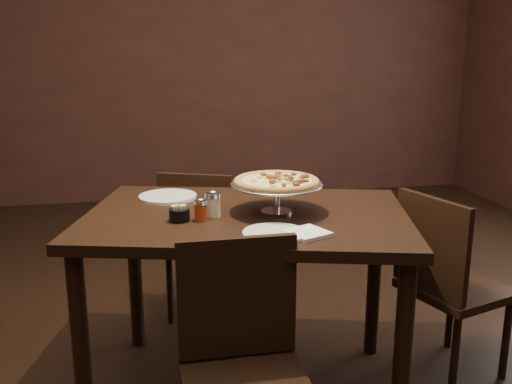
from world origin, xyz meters
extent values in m
cube|color=#321713|center=(0.00, 3.51, 1.40)|extent=(6.00, 0.02, 2.80)
cube|color=black|center=(0.00, 0.02, 0.80)|extent=(1.50, 1.19, 0.04)
cylinder|color=black|center=(-0.67, -0.19, 0.39)|extent=(0.07, 0.07, 0.78)
cylinder|color=black|center=(0.48, -0.49, 0.39)|extent=(0.07, 0.07, 0.78)
cylinder|color=black|center=(-0.48, 0.54, 0.39)|extent=(0.07, 0.07, 0.78)
cylinder|color=black|center=(0.67, 0.23, 0.39)|extent=(0.07, 0.07, 0.78)
cylinder|color=silver|center=(0.13, 0.01, 0.83)|extent=(0.13, 0.13, 0.01)
cylinder|color=silver|center=(0.13, 0.01, 0.89)|extent=(0.03, 0.03, 0.10)
cylinder|color=silver|center=(0.13, 0.01, 0.94)|extent=(0.09, 0.09, 0.01)
cylinder|color=gray|center=(0.13, 0.01, 0.94)|extent=(0.37, 0.37, 0.01)
torus|color=gray|center=(0.13, 0.01, 0.95)|extent=(0.38, 0.38, 0.01)
cylinder|color=brown|center=(0.13, 0.01, 0.95)|extent=(0.34, 0.34, 0.01)
torus|color=brown|center=(0.13, 0.01, 0.96)|extent=(0.36, 0.36, 0.03)
cylinder|color=tan|center=(0.13, 0.01, 0.96)|extent=(0.29, 0.29, 0.01)
cylinder|color=beige|center=(-0.14, 0.00, 0.87)|extent=(0.06, 0.06, 0.08)
cylinder|color=silver|center=(-0.14, 0.00, 0.92)|extent=(0.06, 0.06, 0.02)
ellipsoid|color=silver|center=(-0.14, 0.00, 0.93)|extent=(0.03, 0.03, 0.01)
cylinder|color=maroon|center=(-0.19, -0.05, 0.86)|extent=(0.05, 0.05, 0.07)
cylinder|color=silver|center=(-0.19, -0.05, 0.90)|extent=(0.05, 0.05, 0.02)
ellipsoid|color=silver|center=(-0.19, -0.05, 0.91)|extent=(0.03, 0.03, 0.01)
cylinder|color=black|center=(-0.28, -0.04, 0.85)|extent=(0.08, 0.08, 0.05)
cube|color=#D3BF7A|center=(-0.29, -0.04, 0.86)|extent=(0.04, 0.03, 0.05)
cube|color=#D3BF7A|center=(-0.27, -0.04, 0.86)|extent=(0.04, 0.03, 0.05)
cube|color=white|center=(0.17, -0.30, 0.83)|extent=(0.18, 0.18, 0.01)
cylinder|color=silver|center=(-0.31, 0.33, 0.83)|extent=(0.26, 0.26, 0.01)
cylinder|color=silver|center=(0.05, -0.28, 0.83)|extent=(0.24, 0.24, 0.01)
cone|color=silver|center=(0.05, -0.07, 0.95)|extent=(0.16, 0.16, 0.00)
cylinder|color=black|center=(0.05, -0.07, 0.95)|extent=(0.11, 0.10, 0.02)
cube|color=black|center=(-0.09, 0.83, 0.41)|extent=(0.52, 0.52, 0.04)
cube|color=black|center=(-0.16, 0.66, 0.65)|extent=(0.38, 0.18, 0.42)
cylinder|color=black|center=(0.12, 0.92, 0.20)|extent=(0.03, 0.03, 0.39)
cylinder|color=black|center=(-0.18, 1.04, 0.20)|extent=(0.03, 0.03, 0.39)
cylinder|color=black|center=(0.00, 0.62, 0.20)|extent=(0.03, 0.03, 0.39)
cylinder|color=black|center=(-0.30, 0.74, 0.20)|extent=(0.03, 0.03, 0.39)
cube|color=black|center=(-0.11, -0.43, 0.66)|extent=(0.41, 0.03, 0.43)
cube|color=black|center=(0.97, -0.01, 0.42)|extent=(0.51, 0.51, 0.04)
cube|color=black|center=(0.80, -0.06, 0.66)|extent=(0.15, 0.40, 0.43)
cylinder|color=black|center=(1.18, -0.11, 0.20)|extent=(0.03, 0.03, 0.40)
cylinder|color=black|center=(1.08, 0.20, 0.20)|extent=(0.03, 0.03, 0.40)
cylinder|color=black|center=(0.87, -0.21, 0.20)|extent=(0.03, 0.03, 0.40)
cylinder|color=black|center=(0.77, 0.10, 0.20)|extent=(0.03, 0.03, 0.40)
camera|label=1|loc=(-0.40, -2.21, 1.49)|focal=40.00mm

